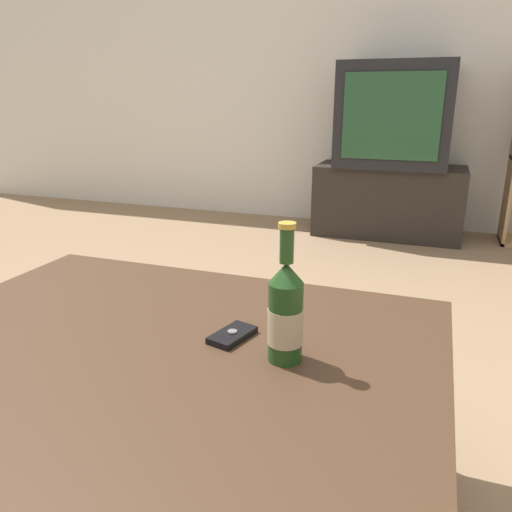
{
  "coord_description": "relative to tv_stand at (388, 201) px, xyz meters",
  "views": [
    {
      "loc": [
        0.51,
        -0.79,
        0.93
      ],
      "look_at": [
        0.1,
        0.34,
        0.55
      ],
      "focal_mm": 35.0,
      "sensor_mm": 36.0,
      "label": 1
    }
  ],
  "objects": [
    {
      "name": "television",
      "position": [
        -0.0,
        -0.0,
        0.57
      ],
      "size": [
        0.71,
        0.53,
        0.66
      ],
      "color": "black",
      "rests_on": "tv_stand"
    },
    {
      "name": "tv_stand",
      "position": [
        0.0,
        0.0,
        0.0
      ],
      "size": [
        0.98,
        0.45,
        0.48
      ],
      "color": "#28231E",
      "rests_on": "ground_plane"
    },
    {
      "name": "cell_phone",
      "position": [
        -0.07,
        -2.64,
        0.21
      ],
      "size": [
        0.08,
        0.12,
        0.02
      ],
      "rotation": [
        0.0,
        0.0,
        -0.26
      ],
      "color": "black",
      "rests_on": "coffee_table"
    },
    {
      "name": "beer_bottle",
      "position": [
        0.06,
        -2.69,
        0.3
      ],
      "size": [
        0.07,
        0.07,
        0.27
      ],
      "color": "#1E4219",
      "rests_on": "coffee_table"
    },
    {
      "name": "back_wall",
      "position": [
        -0.21,
        0.3,
        1.06
      ],
      "size": [
        8.0,
        0.05,
        2.6
      ],
      "color": "silver",
      "rests_on": "ground_plane"
    },
    {
      "name": "coffee_table",
      "position": [
        -0.21,
        -2.73,
        0.15
      ],
      "size": [
        1.15,
        0.89,
        0.45
      ],
      "color": "#422B1C",
      "rests_on": "ground_plane"
    }
  ]
}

